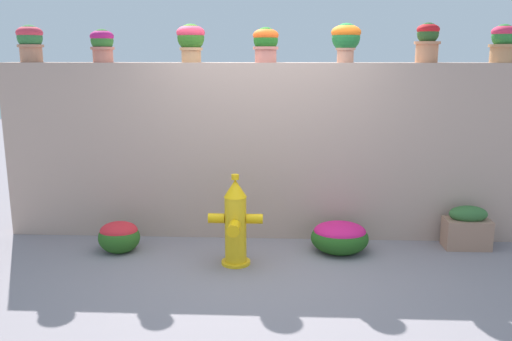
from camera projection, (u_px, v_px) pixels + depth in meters
name	position (u px, v px, depth m)	size (l,w,h in m)	color
ground_plane	(259.00, 270.00, 5.23)	(24.00, 24.00, 0.00)	gray
stone_wall	(263.00, 151.00, 6.10)	(5.87, 0.35, 1.98)	tan
potted_plant_0	(30.00, 40.00, 5.98)	(0.29, 0.29, 0.41)	#B5795B
potted_plant_1	(102.00, 43.00, 5.89)	(0.26, 0.26, 0.36)	#C16D5A
potted_plant_2	(191.00, 39.00, 5.90)	(0.31, 0.31, 0.42)	#B17C52
potted_plant_3	(266.00, 42.00, 5.85)	(0.28, 0.28, 0.38)	#B76A5C
potted_plant_4	(346.00, 38.00, 5.76)	(0.32, 0.32, 0.42)	tan
potted_plant_5	(428.00, 40.00, 5.75)	(0.28, 0.28, 0.42)	tan
potted_plant_6	(503.00, 41.00, 5.69)	(0.30, 0.30, 0.40)	tan
fire_hydrant	(235.00, 224.00, 5.29)	(0.54, 0.43, 0.93)	yellow
flower_bush_left	(119.00, 235.00, 5.70)	(0.44, 0.40, 0.34)	#2A5E1D
flower_bush_right	(340.00, 236.00, 5.68)	(0.61, 0.55, 0.34)	#23551A
planter_box	(467.00, 228.00, 5.79)	(0.48, 0.27, 0.47)	#A1765F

